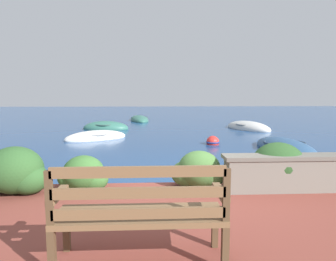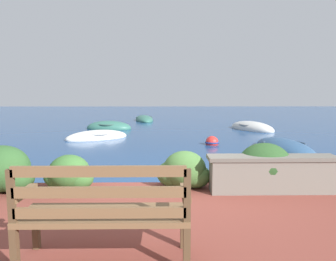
# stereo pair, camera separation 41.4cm
# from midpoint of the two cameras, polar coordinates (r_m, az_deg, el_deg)

# --- Properties ---
(ground_plane) EXTENTS (80.00, 80.00, 0.00)m
(ground_plane) POSITION_cam_midpoint_polar(r_m,az_deg,el_deg) (5.31, 3.07, -12.09)
(ground_plane) COLOR navy
(park_bench) EXTENTS (1.51, 0.48, 0.93)m
(park_bench) POSITION_cam_midpoint_polar(r_m,az_deg,el_deg) (2.75, -7.76, -14.93)
(park_bench) COLOR brown
(park_bench) RESTS_ON patio_terrace
(stone_wall) EXTENTS (1.99, 0.39, 0.57)m
(stone_wall) POSITION_cam_midpoint_polar(r_m,az_deg,el_deg) (5.01, 21.41, -7.66)
(stone_wall) COLOR slate
(stone_wall) RESTS_ON patio_terrace
(hedge_clump_far_left) EXTENTS (1.06, 0.76, 0.72)m
(hedge_clump_far_left) POSITION_cam_midpoint_polar(r_m,az_deg,el_deg) (5.27, -27.20, -6.97)
(hedge_clump_far_left) COLOR #2D5628
(hedge_clump_far_left) RESTS_ON patio_terrace
(hedge_clump_left) EXTENTS (0.81, 0.59, 0.55)m
(hedge_clump_left) POSITION_cam_midpoint_polar(r_m,az_deg,el_deg) (5.02, -16.13, -8.00)
(hedge_clump_left) COLOR #38662D
(hedge_clump_left) RESTS_ON patio_terrace
(hedge_clump_centre) EXTENTS (0.87, 0.63, 0.59)m
(hedge_clump_centre) POSITION_cam_midpoint_polar(r_m,az_deg,el_deg) (4.95, 5.45, -7.76)
(hedge_clump_centre) COLOR #426B33
(hedge_clump_centre) RESTS_ON patio_terrace
(hedge_clump_right) EXTENTS (1.08, 0.78, 0.73)m
(hedge_clump_right) POSITION_cam_midpoint_polar(r_m,az_deg,el_deg) (5.18, 19.93, -6.81)
(hedge_clump_right) COLOR #284C23
(hedge_clump_right) RESTS_ON patio_terrace
(rowboat_nearest) EXTENTS (1.44, 3.08, 0.63)m
(rowboat_nearest) POSITION_cam_midpoint_polar(r_m,az_deg,el_deg) (10.01, 22.28, -3.28)
(rowboat_nearest) COLOR #2D517A
(rowboat_nearest) RESTS_ON ground_plane
(rowboat_mid) EXTENTS (2.64, 2.16, 0.60)m
(rowboat_mid) POSITION_cam_midpoint_polar(r_m,az_deg,el_deg) (12.07, -12.39, -1.29)
(rowboat_mid) COLOR silver
(rowboat_mid) RESTS_ON ground_plane
(rowboat_far) EXTENTS (2.24, 3.20, 0.72)m
(rowboat_far) POSITION_cam_midpoint_polar(r_m,az_deg,el_deg) (15.53, 16.36, 0.40)
(rowboat_far) COLOR silver
(rowboat_far) RESTS_ON ground_plane
(rowboat_outer) EXTENTS (2.43, 1.46, 0.74)m
(rowboat_outer) POSITION_cam_midpoint_polar(r_m,az_deg,el_deg) (15.32, -10.43, 0.49)
(rowboat_outer) COLOR #336B5B
(rowboat_outer) RESTS_ON ground_plane
(rowboat_distant) EXTENTS (1.66, 3.50, 0.62)m
(rowboat_distant) POSITION_cam_midpoint_polar(r_m,az_deg,el_deg) (20.13, -3.96, 2.04)
(rowboat_distant) COLOR #336B5B
(rowboat_distant) RESTS_ON ground_plane
(mooring_buoy) EXTENTS (0.49, 0.49, 0.45)m
(mooring_buoy) POSITION_cam_midpoint_polar(r_m,az_deg,el_deg) (10.54, 9.50, -2.25)
(mooring_buoy) COLOR red
(mooring_buoy) RESTS_ON ground_plane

